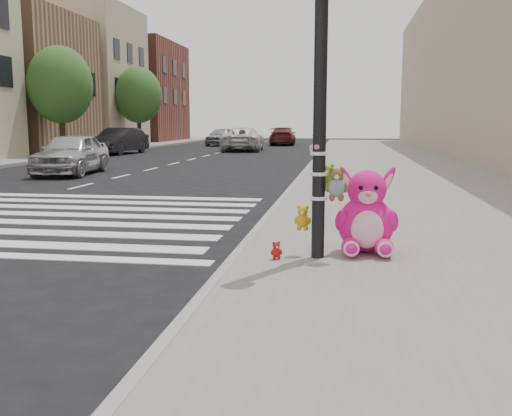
% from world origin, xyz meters
% --- Properties ---
extents(ground, '(120.00, 120.00, 0.00)m').
position_xyz_m(ground, '(0.00, 0.00, 0.00)').
color(ground, black).
rests_on(ground, ground).
extents(sidewalk_near, '(7.00, 80.00, 0.14)m').
position_xyz_m(sidewalk_near, '(5.00, 10.00, 0.07)').
color(sidewalk_near, slate).
rests_on(sidewalk_near, ground).
extents(curb_edge, '(0.12, 80.00, 0.15)m').
position_xyz_m(curb_edge, '(1.55, 10.00, 0.07)').
color(curb_edge, gray).
rests_on(curb_edge, ground).
extents(bld_far_c, '(6.00, 8.00, 8.00)m').
position_xyz_m(bld_far_c, '(-15.50, 26.00, 4.00)').
color(bld_far_c, '#976F51').
rests_on(bld_far_c, ground).
extents(bld_far_d, '(6.00, 8.00, 10.00)m').
position_xyz_m(bld_far_d, '(-15.50, 35.00, 5.00)').
color(bld_far_d, tan).
rests_on(bld_far_d, ground).
extents(bld_far_e, '(6.00, 10.00, 9.00)m').
position_xyz_m(bld_far_e, '(-15.50, 46.00, 4.50)').
color(bld_far_e, brown).
rests_on(bld_far_e, ground).
extents(signal_pole, '(0.67, 0.49, 4.00)m').
position_xyz_m(signal_pole, '(2.62, 1.81, 1.83)').
color(signal_pole, black).
rests_on(signal_pole, sidewalk_near).
extents(tree_far_b, '(3.20, 3.20, 5.44)m').
position_xyz_m(tree_far_b, '(-11.20, 22.00, 3.65)').
color(tree_far_b, '#382619').
rests_on(tree_far_b, sidewalk_far).
extents(tree_far_c, '(3.20, 3.20, 5.44)m').
position_xyz_m(tree_far_c, '(-11.20, 33.00, 3.65)').
color(tree_far_c, '#382619').
rests_on(tree_far_c, sidewalk_far).
extents(pink_bunny, '(0.81, 0.85, 1.14)m').
position_xyz_m(pink_bunny, '(3.20, 2.16, 0.61)').
color(pink_bunny, '#FF1593').
rests_on(pink_bunny, sidewalk_near).
extents(red_teddy, '(0.18, 0.16, 0.22)m').
position_xyz_m(red_teddy, '(2.10, 1.61, 0.25)').
color(red_teddy, red).
rests_on(red_teddy, sidewalk_near).
extents(car_silver_far, '(2.23, 4.46, 1.46)m').
position_xyz_m(car_silver_far, '(-6.55, 13.57, 0.73)').
color(car_silver_far, '#B4B5B9').
rests_on(car_silver_far, ground).
extents(car_dark_far, '(2.06, 4.69, 1.50)m').
position_xyz_m(car_dark_far, '(-9.80, 25.91, 0.75)').
color(car_dark_far, black).
rests_on(car_dark_far, ground).
extents(car_white_near, '(2.90, 5.50, 1.47)m').
position_xyz_m(car_white_near, '(-3.50, 30.81, 0.74)').
color(car_white_near, silver).
rests_on(car_white_near, ground).
extents(car_maroon_near, '(2.25, 4.95, 1.41)m').
position_xyz_m(car_maroon_near, '(-1.96, 40.27, 0.70)').
color(car_maroon_near, '#5B1D1A').
rests_on(car_maroon_near, ground).
extents(car_silver_deep, '(2.09, 4.30, 1.42)m').
position_xyz_m(car_silver_deep, '(-6.50, 38.34, 0.71)').
color(car_silver_deep, '#9E9DA2').
rests_on(car_silver_deep, ground).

